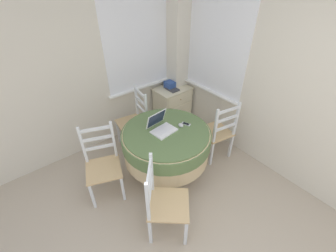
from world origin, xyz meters
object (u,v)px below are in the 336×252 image
(round_dining_table, at_px, (166,142))
(book_on_cabinet, at_px, (172,89))
(dining_chair_near_right_window, at_px, (218,132))
(dining_chair_left_flank, at_px, (103,165))
(computer_mouse, at_px, (181,125))
(dining_chair_near_back_window, at_px, (134,121))
(dining_chair_camera_near, at_px, (164,203))
(laptop, at_px, (161,127))
(storage_box, at_px, (170,85))
(cell_phone, at_px, (186,124))
(corner_cabinet, at_px, (172,105))

(round_dining_table, bearing_deg, book_on_cabinet, 47.06)
(dining_chair_near_right_window, xyz_separation_m, dining_chair_left_flank, (-1.60, 0.44, 0.00))
(computer_mouse, distance_m, dining_chair_left_flank, 1.09)
(computer_mouse, xyz_separation_m, dining_chair_near_back_window, (-0.19, 0.86, -0.32))
(computer_mouse, xyz_separation_m, dining_chair_camera_near, (-0.74, -0.60, -0.32))
(laptop, height_order, storage_box, laptop)
(computer_mouse, bearing_deg, book_on_cabinet, 55.92)
(cell_phone, relative_size, storage_box, 0.76)
(computer_mouse, relative_size, book_on_cabinet, 0.36)
(corner_cabinet, xyz_separation_m, book_on_cabinet, (-0.04, -0.03, 0.35))
(round_dining_table, bearing_deg, dining_chair_left_flank, 162.12)
(dining_chair_near_back_window, xyz_separation_m, corner_cabinet, (0.89, 0.14, -0.11))
(dining_chair_near_right_window, height_order, book_on_cabinet, dining_chair_near_right_window)
(round_dining_table, xyz_separation_m, dining_chair_left_flank, (-0.79, 0.25, -0.11))
(laptop, bearing_deg, dining_chair_near_back_window, 86.69)
(dining_chair_near_back_window, distance_m, dining_chair_near_right_window, 1.28)
(cell_phone, relative_size, dining_chair_camera_near, 0.13)
(cell_phone, bearing_deg, dining_chair_left_flank, 164.50)
(book_on_cabinet, bearing_deg, cell_phone, -120.40)
(dining_chair_near_back_window, xyz_separation_m, dining_chair_left_flank, (-0.80, -0.57, 0.00))
(book_on_cabinet, bearing_deg, round_dining_table, -132.94)
(computer_mouse, height_order, storage_box, storage_box)
(laptop, distance_m, corner_cabinet, 1.38)
(round_dining_table, height_order, dining_chair_left_flank, dining_chair_left_flank)
(computer_mouse, height_order, dining_chair_near_right_window, dining_chair_near_right_window)
(computer_mouse, bearing_deg, dining_chair_left_flank, 163.55)
(dining_chair_left_flank, bearing_deg, book_on_cabinet, 22.28)
(dining_chair_near_right_window, xyz_separation_m, dining_chair_camera_near, (-1.34, -0.45, 0.00))
(dining_chair_near_right_window, xyz_separation_m, corner_cabinet, (0.09, 1.15, -0.11))
(book_on_cabinet, bearing_deg, laptop, -135.86)
(storage_box, bearing_deg, dining_chair_near_right_window, -93.09)
(round_dining_table, bearing_deg, dining_chair_near_right_window, -12.73)
(dining_chair_near_back_window, height_order, storage_box, dining_chair_near_back_window)
(dining_chair_near_right_window, distance_m, dining_chair_camera_near, 1.42)
(dining_chair_left_flank, relative_size, book_on_cabinet, 4.24)
(storage_box, bearing_deg, laptop, -133.76)
(dining_chair_left_flank, xyz_separation_m, storage_box, (1.66, 0.75, 0.29))
(cell_phone, bearing_deg, dining_chair_near_right_window, -14.87)
(dining_chair_camera_near, height_order, corner_cabinet, dining_chair_camera_near)
(corner_cabinet, bearing_deg, cell_phone, -121.24)
(dining_chair_camera_near, bearing_deg, dining_chair_left_flank, 106.02)
(storage_box, relative_size, book_on_cabinet, 0.75)
(book_on_cabinet, bearing_deg, corner_cabinet, 39.24)
(dining_chair_near_back_window, bearing_deg, corner_cabinet, 8.93)
(laptop, distance_m, cell_phone, 0.34)
(round_dining_table, relative_size, dining_chair_near_right_window, 1.18)
(laptop, bearing_deg, storage_box, 46.24)
(dining_chair_camera_near, distance_m, corner_cabinet, 2.15)
(cell_phone, height_order, dining_chair_left_flank, dining_chair_left_flank)
(cell_phone, relative_size, dining_chair_near_right_window, 0.13)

